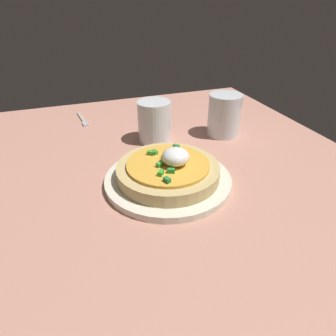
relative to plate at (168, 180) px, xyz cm
name	(u,v)px	position (x,y,z in cm)	size (l,w,h in cm)	color
dining_table	(172,173)	(-5.15, 2.78, -2.14)	(97.46, 84.30, 2.93)	tan
plate	(168,180)	(0.00, 0.00, 0.00)	(24.55, 24.55, 1.35)	silver
pizza	(168,169)	(0.06, 0.08, 2.37)	(19.78, 19.78, 6.33)	tan
cup_near	(224,117)	(-16.83, 21.07, 3.99)	(8.19, 8.19, 10.50)	silver
cup_far	(154,123)	(-19.37, 3.34, 3.90)	(8.06, 8.06, 9.91)	silver
fork	(83,120)	(-38.18, -12.38, -0.42)	(11.13, 2.24, 0.50)	#B7B7BC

